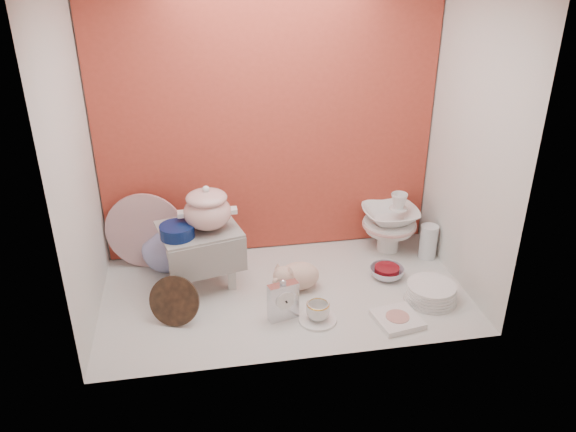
{
  "coord_description": "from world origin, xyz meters",
  "views": [
    {
      "loc": [
        -0.4,
        -2.37,
        1.62
      ],
      "look_at": [
        0.02,
        0.02,
        0.42
      ],
      "focal_mm": 35.66,
      "sensor_mm": 36.0,
      "label": 1
    }
  ],
  "objects_px": {
    "step_stool": "(201,256)",
    "floral_platter": "(145,231)",
    "soup_tureen": "(207,208)",
    "porcelain_tower": "(390,222)",
    "plush_pig": "(299,275)",
    "dinner_plate_stack": "(431,292)",
    "gold_rim_teacup": "(318,311)",
    "blue_white_vase": "(166,245)",
    "crystal_bowl": "(387,273)",
    "mantel_clock": "(283,300)"
  },
  "relations": [
    {
      "from": "plush_pig",
      "to": "dinner_plate_stack",
      "type": "distance_m",
      "value": 0.65
    },
    {
      "from": "plush_pig",
      "to": "gold_rim_teacup",
      "type": "xyz_separation_m",
      "value": [
        0.04,
        -0.28,
        -0.02
      ]
    },
    {
      "from": "mantel_clock",
      "to": "porcelain_tower",
      "type": "xyz_separation_m",
      "value": [
        0.69,
        0.54,
        0.07
      ]
    },
    {
      "from": "floral_platter",
      "to": "mantel_clock",
      "type": "xyz_separation_m",
      "value": [
        0.64,
        -0.6,
        -0.11
      ]
    },
    {
      "from": "porcelain_tower",
      "to": "dinner_plate_stack",
      "type": "bearing_deg",
      "value": -85.34
    },
    {
      "from": "crystal_bowl",
      "to": "step_stool",
      "type": "bearing_deg",
      "value": 173.37
    },
    {
      "from": "crystal_bowl",
      "to": "plush_pig",
      "type": "bearing_deg",
      "value": -176.71
    },
    {
      "from": "porcelain_tower",
      "to": "step_stool",
      "type": "bearing_deg",
      "value": -170.74
    },
    {
      "from": "plush_pig",
      "to": "porcelain_tower",
      "type": "relative_size",
      "value": 0.76
    },
    {
      "from": "floral_platter",
      "to": "gold_rim_teacup",
      "type": "relative_size",
      "value": 3.83
    },
    {
      "from": "step_stool",
      "to": "dinner_plate_stack",
      "type": "relative_size",
      "value": 1.47
    },
    {
      "from": "soup_tureen",
      "to": "crystal_bowl",
      "type": "bearing_deg",
      "value": -5.61
    },
    {
      "from": "gold_rim_teacup",
      "to": "crystal_bowl",
      "type": "distance_m",
      "value": 0.53
    },
    {
      "from": "mantel_clock",
      "to": "crystal_bowl",
      "type": "bearing_deg",
      "value": 9.02
    },
    {
      "from": "plush_pig",
      "to": "dinner_plate_stack",
      "type": "relative_size",
      "value": 1.03
    },
    {
      "from": "soup_tureen",
      "to": "gold_rim_teacup",
      "type": "relative_size",
      "value": 2.49
    },
    {
      "from": "step_stool",
      "to": "floral_platter",
      "type": "distance_m",
      "value": 0.36
    },
    {
      "from": "soup_tureen",
      "to": "dinner_plate_stack",
      "type": "distance_m",
      "value": 1.16
    },
    {
      "from": "plush_pig",
      "to": "porcelain_tower",
      "type": "bearing_deg",
      "value": 21.84
    },
    {
      "from": "plush_pig",
      "to": "gold_rim_teacup",
      "type": "bearing_deg",
      "value": -89.06
    },
    {
      "from": "gold_rim_teacup",
      "to": "dinner_plate_stack",
      "type": "distance_m",
      "value": 0.59
    },
    {
      "from": "step_stool",
      "to": "porcelain_tower",
      "type": "bearing_deg",
      "value": -4.11
    },
    {
      "from": "step_stool",
      "to": "porcelain_tower",
      "type": "xyz_separation_m",
      "value": [
        1.05,
        0.17,
        0.02
      ]
    },
    {
      "from": "step_stool",
      "to": "mantel_clock",
      "type": "bearing_deg",
      "value": -59.1
    },
    {
      "from": "step_stool",
      "to": "floral_platter",
      "type": "bearing_deg",
      "value": 127.34
    },
    {
      "from": "soup_tureen",
      "to": "plush_pig",
      "type": "xyz_separation_m",
      "value": [
        0.43,
        -0.12,
        -0.36
      ]
    },
    {
      "from": "porcelain_tower",
      "to": "floral_platter",
      "type": "bearing_deg",
      "value": 177.57
    },
    {
      "from": "blue_white_vase",
      "to": "plush_pig",
      "type": "distance_m",
      "value": 0.74
    },
    {
      "from": "floral_platter",
      "to": "porcelain_tower",
      "type": "height_order",
      "value": "floral_platter"
    },
    {
      "from": "mantel_clock",
      "to": "crystal_bowl",
      "type": "distance_m",
      "value": 0.65
    },
    {
      "from": "soup_tureen",
      "to": "porcelain_tower",
      "type": "xyz_separation_m",
      "value": [
        1.0,
        0.19,
        -0.26
      ]
    },
    {
      "from": "floral_platter",
      "to": "dinner_plate_stack",
      "type": "relative_size",
      "value": 1.63
    },
    {
      "from": "soup_tureen",
      "to": "dinner_plate_stack",
      "type": "height_order",
      "value": "soup_tureen"
    },
    {
      "from": "step_stool",
      "to": "porcelain_tower",
      "type": "relative_size",
      "value": 1.08
    },
    {
      "from": "plush_pig",
      "to": "blue_white_vase",
      "type": "bearing_deg",
      "value": 146.57
    },
    {
      "from": "floral_platter",
      "to": "gold_rim_teacup",
      "type": "height_order",
      "value": "floral_platter"
    },
    {
      "from": "soup_tureen",
      "to": "crystal_bowl",
      "type": "distance_m",
      "value": 1.0
    },
    {
      "from": "soup_tureen",
      "to": "porcelain_tower",
      "type": "relative_size",
      "value": 0.78
    },
    {
      "from": "soup_tureen",
      "to": "floral_platter",
      "type": "distance_m",
      "value": 0.47
    },
    {
      "from": "floral_platter",
      "to": "blue_white_vase",
      "type": "xyz_separation_m",
      "value": [
        0.1,
        -0.03,
        -0.08
      ]
    },
    {
      "from": "gold_rim_teacup",
      "to": "floral_platter",
      "type": "bearing_deg",
      "value": 140.91
    },
    {
      "from": "dinner_plate_stack",
      "to": "blue_white_vase",
      "type": "bearing_deg",
      "value": 156.85
    },
    {
      "from": "plush_pig",
      "to": "soup_tureen",
      "type": "bearing_deg",
      "value": 158.42
    },
    {
      "from": "soup_tureen",
      "to": "step_stool",
      "type": "bearing_deg",
      "value": 155.6
    },
    {
      "from": "step_stool",
      "to": "gold_rim_teacup",
      "type": "height_order",
      "value": "step_stool"
    },
    {
      "from": "mantel_clock",
      "to": "gold_rim_teacup",
      "type": "bearing_deg",
      "value": -31.54
    },
    {
      "from": "floral_platter",
      "to": "porcelain_tower",
      "type": "relative_size",
      "value": 1.2
    },
    {
      "from": "step_stool",
      "to": "plush_pig",
      "type": "xyz_separation_m",
      "value": [
        0.48,
        -0.14,
        -0.08
      ]
    },
    {
      "from": "soup_tureen",
      "to": "plush_pig",
      "type": "distance_m",
      "value": 0.57
    },
    {
      "from": "step_stool",
      "to": "porcelain_tower",
      "type": "distance_m",
      "value": 1.07
    }
  ]
}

